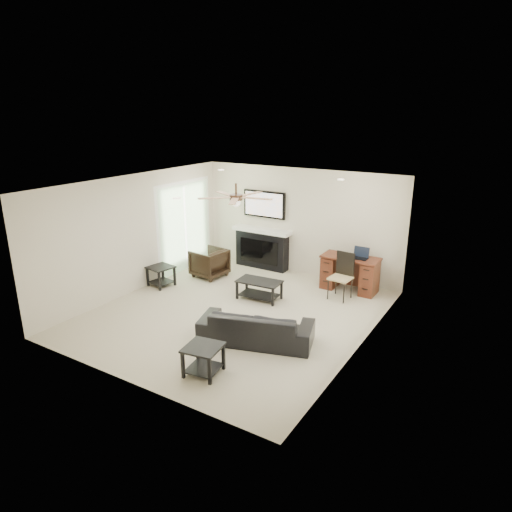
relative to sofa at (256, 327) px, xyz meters
The scene contains 10 objects.
room_shell 1.80m from the sofa, 132.36° to the left, with size 5.50×5.54×2.52m.
sofa is the anchor object (origin of this frame).
armchair 3.37m from the sofa, 140.41° to the left, with size 0.71×0.73×0.66m, color black.
coffee_table 1.84m from the sofa, 119.36° to the left, with size 0.90×0.50×0.40m, color black.
end_table_near 1.26m from the sofa, 96.84° to the right, with size 0.52×0.52×0.45m, color black.
end_table_left 3.34m from the sofa, 160.75° to the left, with size 0.50×0.50×0.45m, color black.
fireplace_unit 3.88m from the sofa, 119.36° to the left, with size 1.52×0.34×1.91m, color black.
desk 3.08m from the sofa, 80.29° to the left, with size 1.22×0.56×0.76m, color #441A11.
desk_chair 2.55m from the sofa, 78.20° to the left, with size 0.42×0.44×0.97m, color black.
laptop 3.16m from the sofa, 76.58° to the left, with size 0.33×0.24×0.23m, color black.
Camera 1 is at (4.56, -6.67, 3.76)m, focal length 32.00 mm.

